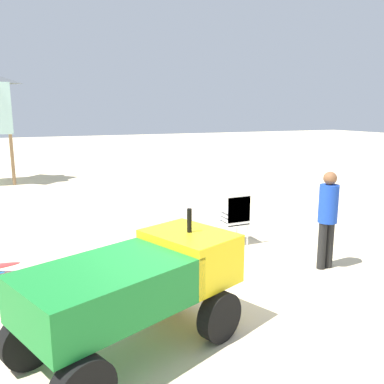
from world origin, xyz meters
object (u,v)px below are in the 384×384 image
Objects in this scene: stacked_plastic_chairs at (236,214)px; lifeguard_near_left at (328,214)px; utility_cart at (138,283)px; cooler_box at (170,264)px.

lifeguard_near_left reaches higher than stacked_plastic_chairs.
stacked_plastic_chairs is at bearing 43.71° from utility_cart.
cooler_box is (-1.73, -0.84, -0.48)m from stacked_plastic_chairs.
cooler_box is at bearing 59.51° from utility_cart.
stacked_plastic_chairs is (2.83, 2.70, -0.13)m from utility_cart.
utility_cart reaches higher than cooler_box.
lifeguard_near_left is (0.79, -1.69, 0.32)m from stacked_plastic_chairs.
cooler_box is (-2.52, 0.85, -0.80)m from lifeguard_near_left.
cooler_box is at bearing 161.39° from lifeguard_near_left.
lifeguard_near_left is 3.75× the size of cooler_box.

